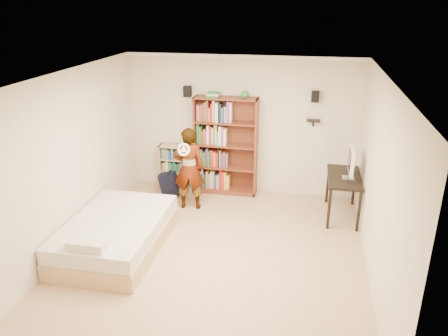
# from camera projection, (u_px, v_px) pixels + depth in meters

# --- Properties ---
(ground) EXTENTS (4.50, 5.00, 0.01)m
(ground) POSITION_uv_depth(u_px,v_px,m) (215.00, 254.00, 6.68)
(ground) COLOR tan
(ground) RESTS_ON ground
(room_shell) EXTENTS (4.52, 5.02, 2.71)m
(room_shell) POSITION_uv_depth(u_px,v_px,m) (214.00, 145.00, 6.04)
(room_shell) COLOR beige
(room_shell) RESTS_ON ground
(crown_molding) EXTENTS (4.50, 5.00, 0.06)m
(crown_molding) POSITION_uv_depth(u_px,v_px,m) (213.00, 79.00, 5.71)
(crown_molding) COLOR white
(crown_molding) RESTS_ON room_shell
(speaker_left) EXTENTS (0.14, 0.12, 0.20)m
(speaker_left) POSITION_uv_depth(u_px,v_px,m) (187.00, 91.00, 8.34)
(speaker_left) COLOR black
(speaker_left) RESTS_ON room_shell
(speaker_right) EXTENTS (0.14, 0.12, 0.20)m
(speaker_right) POSITION_uv_depth(u_px,v_px,m) (315.00, 97.00, 7.90)
(speaker_right) COLOR black
(speaker_right) RESTS_ON room_shell
(wall_shelf) EXTENTS (0.25, 0.16, 0.02)m
(wall_shelf) POSITION_uv_depth(u_px,v_px,m) (313.00, 120.00, 8.07)
(wall_shelf) COLOR black
(wall_shelf) RESTS_ON room_shell
(tall_bookshelf) EXTENTS (1.22, 0.36, 1.93)m
(tall_bookshelf) POSITION_uv_depth(u_px,v_px,m) (226.00, 146.00, 8.50)
(tall_bookshelf) COLOR brown
(tall_bookshelf) RESTS_ON ground
(low_bookshelf) EXTENTS (0.72, 0.27, 0.90)m
(low_bookshelf) POSITION_uv_depth(u_px,v_px,m) (178.00, 167.00, 8.91)
(low_bookshelf) COLOR tan
(low_bookshelf) RESTS_ON ground
(computer_desk) EXTENTS (0.57, 1.13, 0.77)m
(computer_desk) POSITION_uv_depth(u_px,v_px,m) (342.00, 196.00, 7.74)
(computer_desk) COLOR black
(computer_desk) RESTS_ON ground
(imac) EXTENTS (0.11, 0.55, 0.55)m
(imac) POSITION_uv_depth(u_px,v_px,m) (350.00, 163.00, 7.41)
(imac) COLOR white
(imac) RESTS_ON computer_desk
(daybed) EXTENTS (1.37, 2.11, 0.62)m
(daybed) POSITION_uv_depth(u_px,v_px,m) (116.00, 230.00, 6.75)
(daybed) COLOR beige
(daybed) RESTS_ON ground
(person) EXTENTS (0.61, 0.44, 1.55)m
(person) POSITION_uv_depth(u_px,v_px,m) (189.00, 169.00, 7.92)
(person) COLOR black
(person) RESTS_ON ground
(wii_wheel) EXTENTS (0.23, 0.09, 0.23)m
(wii_wheel) POSITION_uv_depth(u_px,v_px,m) (184.00, 150.00, 7.49)
(wii_wheel) COLOR white
(wii_wheel) RESTS_ON person
(navy_bag) EXTENTS (0.37, 0.25, 0.50)m
(navy_bag) POSITION_uv_depth(u_px,v_px,m) (169.00, 184.00, 8.59)
(navy_bag) COLOR black
(navy_bag) RESTS_ON ground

